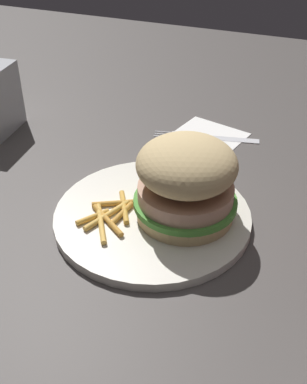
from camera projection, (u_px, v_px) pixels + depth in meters
ground_plane at (142, 218)px, 0.64m from camera, size 1.60×1.60×0.00m
plate at (153, 215)px, 0.64m from camera, size 0.25×0.25×0.01m
sandwich at (186, 180)px, 0.60m from camera, size 0.13×0.13×0.11m
fries_pile at (111, 214)px, 0.62m from camera, size 0.07×0.11×0.01m
napkin at (206, 137)px, 0.82m from camera, size 0.13×0.13×0.00m
fork at (205, 136)px, 0.81m from camera, size 0.17×0.05×0.00m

